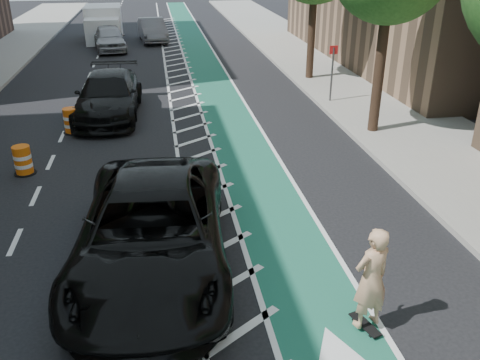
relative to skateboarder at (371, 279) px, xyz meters
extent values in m
plane|color=black|center=(-3.70, 1.67, -1.08)|extent=(120.00, 120.00, 0.00)
cube|color=#195A4B|center=(-0.70, 11.67, -1.07)|extent=(2.00, 90.00, 0.01)
cube|color=silver|center=(-2.20, 11.67, -1.07)|extent=(1.40, 90.00, 0.01)
cube|color=gray|center=(5.80, 11.67, -1.00)|extent=(5.00, 90.00, 0.15)
cube|color=gray|center=(3.35, 11.67, -1.00)|extent=(0.12, 90.00, 0.16)
cylinder|color=#382619|center=(4.20, 9.67, 1.12)|extent=(0.36, 0.36, 4.40)
cylinder|color=#382619|center=(4.20, 17.67, 1.12)|extent=(0.36, 0.36, 4.40)
cylinder|color=#4C4C4C|center=(3.90, 13.67, 0.12)|extent=(0.08, 0.08, 2.40)
cube|color=red|center=(3.90, 13.67, 1.22)|extent=(0.35, 0.02, 0.35)
cube|color=black|center=(0.00, 0.00, -0.99)|extent=(0.40, 0.74, 0.03)
cylinder|color=black|center=(-0.14, 0.21, -1.05)|extent=(0.04, 0.06, 0.05)
cylinder|color=black|center=(0.00, 0.25, -1.05)|extent=(0.04, 0.06, 0.05)
cylinder|color=black|center=(0.00, -0.25, -1.05)|extent=(0.04, 0.06, 0.05)
cylinder|color=black|center=(0.14, -0.21, -1.05)|extent=(0.04, 0.06, 0.05)
imported|color=tan|center=(0.00, 0.00, 0.00)|extent=(0.82, 0.66, 1.96)
imported|color=black|center=(-3.70, 2.50, -0.16)|extent=(3.54, 6.79, 1.83)
imported|color=black|center=(-5.33, 13.48, -0.24)|extent=(2.62, 5.87, 1.67)
imported|color=#9E9EA3|center=(-6.25, 27.69, -0.29)|extent=(2.48, 4.84, 1.58)
imported|color=slate|center=(-3.50, 30.61, -0.29)|extent=(2.21, 4.92, 1.57)
cube|color=white|center=(-6.94, 32.72, 0.05)|extent=(2.62, 3.70, 2.26)
cube|color=white|center=(-6.84, 30.01, -0.23)|extent=(2.32, 1.89, 1.70)
cylinder|color=black|center=(-7.84, 29.52, -0.68)|extent=(0.31, 0.80, 0.79)
cylinder|color=black|center=(-5.81, 29.59, -0.68)|extent=(0.31, 0.80, 0.79)
cylinder|color=black|center=(-7.99, 33.59, -0.68)|extent=(0.31, 0.80, 0.79)
cylinder|color=black|center=(-5.96, 33.66, -0.68)|extent=(0.31, 0.80, 0.79)
cylinder|color=#E6600C|center=(-7.50, 8.09, -0.64)|extent=(0.51, 0.51, 0.88)
cylinder|color=silver|center=(-7.50, 8.09, -0.79)|extent=(0.52, 0.52, 0.12)
cylinder|color=silver|center=(-7.50, 8.09, -0.51)|extent=(0.52, 0.52, 0.12)
cylinder|color=black|center=(-7.50, 8.09, -1.06)|extent=(0.64, 0.64, 0.04)
cylinder|color=#E65B0C|center=(-6.56, 11.63, -0.62)|extent=(0.53, 0.53, 0.92)
cylinder|color=silver|center=(-6.56, 11.63, -0.77)|extent=(0.54, 0.54, 0.12)
cylinder|color=silver|center=(-6.56, 11.63, -0.48)|extent=(0.54, 0.54, 0.12)
cylinder|color=black|center=(-6.56, 11.63, -1.06)|extent=(0.67, 0.67, 0.04)
cylinder|color=#DB430B|center=(-6.10, 16.17, -0.66)|extent=(0.48, 0.48, 0.84)
cylinder|color=silver|center=(-6.10, 16.17, -0.80)|extent=(0.49, 0.49, 0.11)
cylinder|color=silver|center=(-6.10, 16.17, -0.54)|extent=(0.49, 0.49, 0.11)
cylinder|color=black|center=(-6.10, 16.17, -1.06)|extent=(0.62, 0.62, 0.04)
camera|label=1|loc=(-3.38, -6.70, 5.20)|focal=38.00mm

